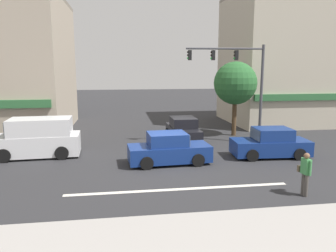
# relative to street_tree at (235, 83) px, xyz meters

# --- Properties ---
(ground_plane) EXTENTS (120.00, 120.00, 0.00)m
(ground_plane) POSITION_rel_street_tree_xyz_m (-5.81, -6.47, -3.72)
(ground_plane) COLOR #2B2B2D
(lane_marking_stripe) EXTENTS (9.00, 0.24, 0.01)m
(lane_marking_stripe) POSITION_rel_street_tree_xyz_m (-5.81, -9.97, -3.71)
(lane_marking_stripe) COLOR silver
(lane_marking_stripe) RESTS_ON ground
(building_right_corner) EXTENTS (10.28, 8.74, 11.13)m
(building_right_corner) POSITION_rel_street_tree_xyz_m (6.73, 5.28, 1.84)
(building_right_corner) COLOR #B7AD99
(building_right_corner) RESTS_ON ground
(street_tree) EXTENTS (3.02, 3.02, 5.25)m
(street_tree) POSITION_rel_street_tree_xyz_m (0.00, 0.00, 0.00)
(street_tree) COLOR #4C3823
(street_tree) RESTS_ON ground
(utility_pole_near_left) EXTENTS (1.40, 0.22, 8.21)m
(utility_pole_near_left) POSITION_rel_street_tree_xyz_m (-14.09, -0.61, 0.54)
(utility_pole_near_left) COLOR brown
(utility_pole_near_left) RESTS_ON ground
(traffic_light_mast) EXTENTS (4.88, 0.55, 6.20)m
(traffic_light_mast) POSITION_rel_street_tree_xyz_m (-0.55, -2.56, 0.58)
(traffic_light_mast) COLOR #47474C
(traffic_light_mast) RESTS_ON ground
(sedan_parked_curbside) EXTENTS (1.91, 4.12, 1.58)m
(sedan_parked_curbside) POSITION_rel_street_tree_xyz_m (-3.96, -1.25, -3.01)
(sedan_parked_curbside) COLOR black
(sedan_parked_curbside) RESTS_ON ground
(sedan_crossing_leftbound) EXTENTS (4.19, 2.07, 1.58)m
(sedan_crossing_leftbound) POSITION_rel_street_tree_xyz_m (-5.68, -6.29, -3.01)
(sedan_crossing_leftbound) COLOR navy
(sedan_crossing_leftbound) RESTS_ON ground
(van_waiting_far) EXTENTS (4.69, 2.22, 2.11)m
(van_waiting_far) POSITION_rel_street_tree_xyz_m (-12.55, -3.96, -2.71)
(van_waiting_far) COLOR silver
(van_waiting_far) RESTS_ON ground
(sedan_crossing_rightbound) EXTENTS (4.20, 2.08, 1.58)m
(sedan_crossing_rightbound) POSITION_rel_street_tree_xyz_m (-0.02, -5.85, -3.01)
(sedan_crossing_rightbound) COLOR navy
(sedan_crossing_rightbound) RESTS_ON ground
(pedestrian_foreground_with_bag) EXTENTS (0.29, 0.68, 1.67)m
(pedestrian_foreground_with_bag) POSITION_rel_street_tree_xyz_m (-1.26, -11.29, -2.77)
(pedestrian_foreground_with_bag) COLOR #4C4742
(pedestrian_foreground_with_bag) RESTS_ON ground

